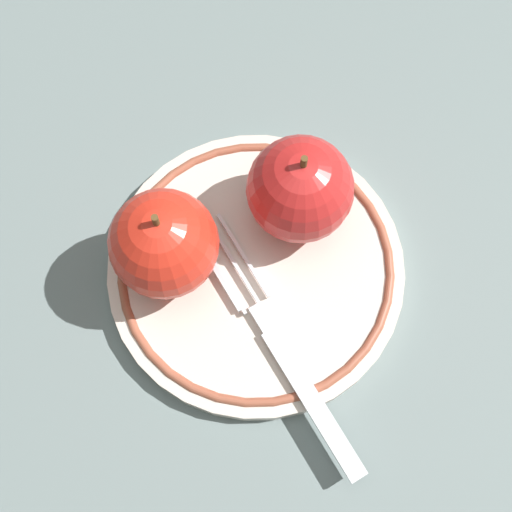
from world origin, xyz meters
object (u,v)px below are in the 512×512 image
fork (281,351)px  apple_second_whole (164,244)px  plate (256,269)px  apple_red_whole (302,190)px

fork → apple_second_whole: bearing=19.7°
plate → apple_red_whole: 0.07m
apple_red_whole → apple_second_whole: size_ratio=1.00×
apple_red_whole → fork: (0.09, 0.03, -0.03)m
apple_second_whole → fork: bearing=77.3°
plate → apple_second_whole: 0.07m
apple_red_whole → apple_second_whole: 0.09m
apple_second_whole → fork: 0.10m
apple_red_whole → fork: bearing=19.1°
plate → fork: size_ratio=1.15×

